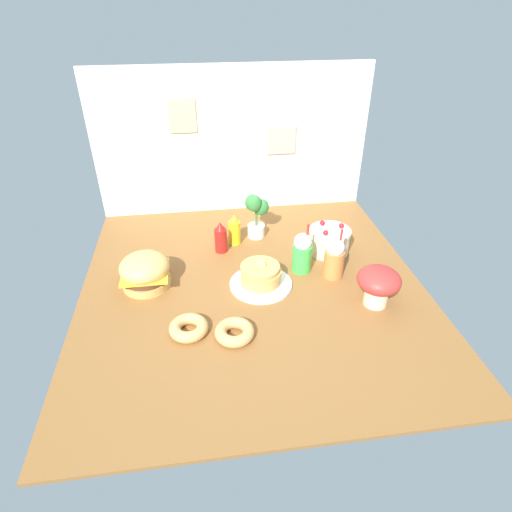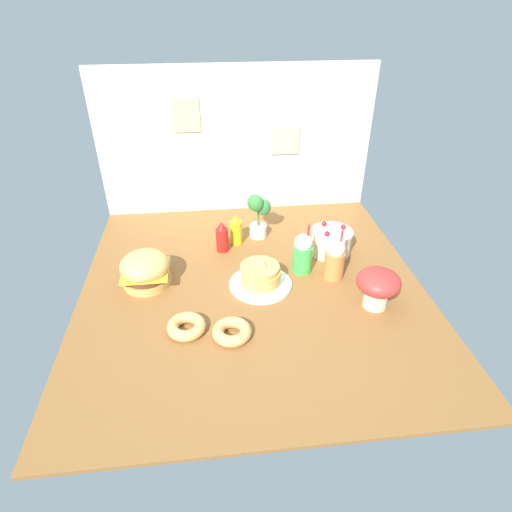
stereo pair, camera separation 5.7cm
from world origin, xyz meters
name	(u,v)px [view 1 (the left image)]	position (x,y,z in m)	size (l,w,h in m)	color
ground_plane	(253,287)	(0.00, 0.00, -0.01)	(2.02, 2.12, 0.02)	brown
back_wall	(233,142)	(0.00, 1.05, 0.54)	(2.02, 0.04, 1.07)	silver
burger	(145,271)	(-0.63, 0.10, 0.10)	(0.29, 0.29, 0.21)	#DBA859
pancake_stack	(261,277)	(0.05, 0.00, 0.06)	(0.37, 0.37, 0.16)	white
layer_cake	(329,241)	(0.56, 0.31, 0.08)	(0.27, 0.27, 0.20)	beige
ketchup_bottle	(221,238)	(-0.16, 0.42, 0.10)	(0.08, 0.08, 0.22)	red
mustard_bottle	(234,230)	(-0.06, 0.51, 0.10)	(0.08, 0.08, 0.22)	yellow
cream_soda_cup	(302,253)	(0.32, 0.12, 0.13)	(0.12, 0.12, 0.33)	green
orange_float_cup	(334,258)	(0.50, 0.03, 0.13)	(0.12, 0.12, 0.33)	orange
donut_pink_glaze	(189,327)	(-0.38, -0.35, 0.03)	(0.20, 0.20, 0.06)	tan
donut_chocolate	(235,332)	(-0.15, -0.41, 0.03)	(0.20, 0.20, 0.06)	tan
potted_plant	(256,214)	(0.10, 0.58, 0.18)	(0.16, 0.13, 0.33)	white
mushroom_stool	(378,283)	(0.66, -0.26, 0.14)	(0.24, 0.24, 0.23)	beige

